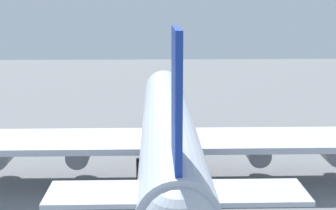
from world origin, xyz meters
TOP-DOWN VIEW (x-y plane):
  - ground_plane at (0.00, 0.00)m, footprint 231.17×231.17m
  - cargo_airplane at (-0.17, 0.00)m, footprint 57.79×52.00m
  - safety_cone_nose at (26.01, 0.29)m, footprint 0.50×0.50m

SIDE VIEW (x-z plane):
  - ground_plane at x=0.00m, z-range 0.00..0.00m
  - safety_cone_nose at x=26.01m, z-range 0.00..0.71m
  - cargo_airplane at x=-0.17m, z-range -3.72..14.92m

